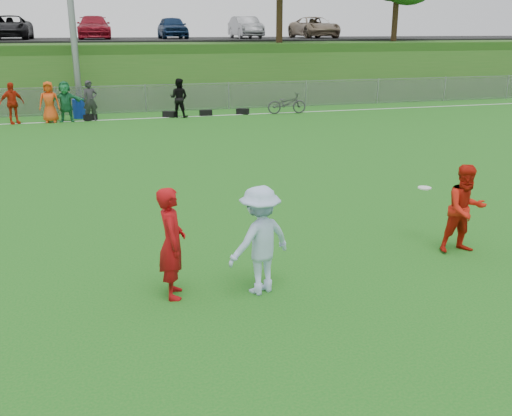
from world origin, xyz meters
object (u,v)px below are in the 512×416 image
object	(u,v)px
recycling_bin	(79,109)
frisbee	(425,188)
player_red_center	(465,209)
player_red_left	(172,243)
player_blue	(260,240)
bicycle	(287,103)

from	to	relation	value
recycling_bin	frisbee	bearing A→B (deg)	-69.79
player_red_center	player_red_left	bearing A→B (deg)	-173.63
player_red_center	player_blue	distance (m)	3.94
player_red_center	frisbee	size ratio (longest dim) A/B	6.45
player_red_left	recycling_bin	size ratio (longest dim) A/B	2.01
player_red_center	bicycle	size ratio (longest dim) A/B	0.88
player_blue	recycling_bin	bearing A→B (deg)	-103.88
player_red_center	player_blue	world-z (taller)	player_blue
recycling_bin	bicycle	world-z (taller)	bicycle
bicycle	player_blue	bearing A→B (deg)	163.65
recycling_bin	player_red_center	bearing A→B (deg)	-69.55
player_red_left	frisbee	xyz separation A→B (m)	(4.81, 1.12, 0.17)
player_red_left	frisbee	bearing A→B (deg)	-70.95
frisbee	bicycle	world-z (taller)	frisbee
bicycle	player_red_left	bearing A→B (deg)	159.83
player_red_left	player_red_center	bearing A→B (deg)	-80.01
player_red_center	bicycle	xyz separation A→B (m)	(2.45, 17.03, -0.32)
player_blue	bicycle	distance (m)	18.72
player_red_center	recycling_bin	bearing A→B (deg)	112.71
player_red_center	recycling_bin	distance (m)	19.41
player_red_center	frisbee	bearing A→B (deg)	117.94
player_blue	player_red_center	bearing A→B (deg)	165.81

